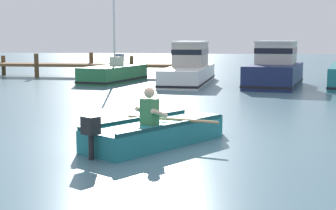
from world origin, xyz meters
name	(u,v)px	position (x,y,z in m)	size (l,w,h in m)	color
ground_plane	(155,139)	(0.00, 0.00, 0.00)	(120.00, 120.00, 0.00)	slate
wooden_dock	(87,65)	(-6.96, 16.26, 0.66)	(11.57, 1.64, 1.34)	brown
rowboat_with_person	(157,132)	(0.15, -0.57, 0.25)	(2.58, 3.40, 1.19)	#1E727A
moored_boat_green	(114,74)	(-4.63, 13.35, 0.40)	(2.57, 4.77, 4.48)	#287042
moored_boat_white	(190,68)	(-0.89, 13.51, 0.74)	(2.01, 6.84, 2.01)	white
moored_boat_navy	(275,69)	(3.09, 12.40, 0.77)	(2.97, 5.21, 2.04)	#19234C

